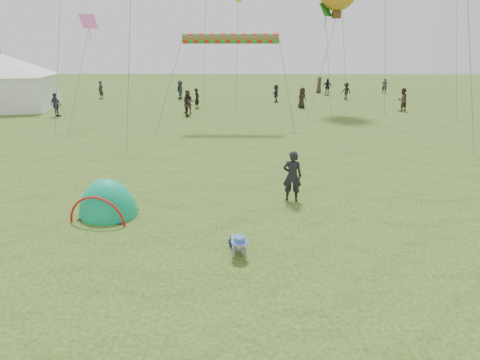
{
  "coord_description": "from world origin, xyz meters",
  "views": [
    {
      "loc": [
        0.96,
        -7.83,
        4.64
      ],
      "look_at": [
        0.76,
        2.58,
        1.0
      ],
      "focal_mm": 28.0,
      "sensor_mm": 36.0,
      "label": 1
    }
  ],
  "objects_px": {
    "crawling_toddler": "(238,243)",
    "standing_adult": "(292,176)",
    "popup_tent": "(109,215)",
    "event_marquee": "(5,80)"
  },
  "relations": [
    {
      "from": "crawling_toddler",
      "to": "standing_adult",
      "type": "relative_size",
      "value": 0.45
    },
    {
      "from": "crawling_toddler",
      "to": "popup_tent",
      "type": "distance_m",
      "value": 4.44
    },
    {
      "from": "popup_tent",
      "to": "standing_adult",
      "type": "xyz_separation_m",
      "value": [
        5.53,
        1.26,
        0.83
      ]
    },
    {
      "from": "crawling_toddler",
      "to": "popup_tent",
      "type": "xyz_separation_m",
      "value": [
        -3.88,
        2.14,
        -0.29
      ]
    },
    {
      "from": "crawling_toddler",
      "to": "event_marquee",
      "type": "xyz_separation_m",
      "value": [
        -19.23,
        22.69,
        2.04
      ]
    },
    {
      "from": "event_marquee",
      "to": "crawling_toddler",
      "type": "bearing_deg",
      "value": -63.92
    },
    {
      "from": "popup_tent",
      "to": "event_marquee",
      "type": "bearing_deg",
      "value": 135.92
    },
    {
      "from": "popup_tent",
      "to": "event_marquee",
      "type": "relative_size",
      "value": 0.33
    },
    {
      "from": "crawling_toddler",
      "to": "standing_adult",
      "type": "xyz_separation_m",
      "value": [
        1.65,
        3.4,
        0.54
      ]
    },
    {
      "from": "crawling_toddler",
      "to": "event_marquee",
      "type": "relative_size",
      "value": 0.11
    }
  ]
}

